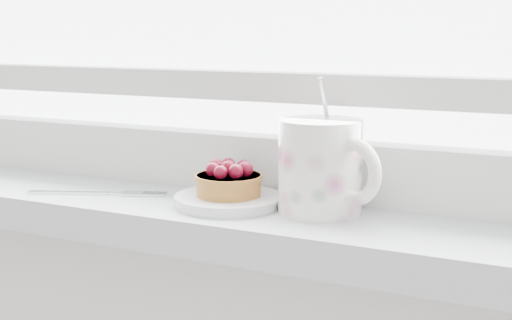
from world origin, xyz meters
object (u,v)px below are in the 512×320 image
Objects in this scene: saucer at (229,200)px; floral_mug at (323,165)px; fork at (96,193)px; raspberry_tart at (229,180)px.

floral_mug reaches higher than saucer.
floral_mug is at bearing 7.57° from fork.
raspberry_tart reaches higher than saucer.
saucer is 0.12m from floral_mug.
saucer reaches higher than fork.
raspberry_tart is at bearing -172.23° from floral_mug.
floral_mug is 0.29m from fork.
saucer is 0.76× the size of fork.
raspberry_tart is at bearing 7.45° from fork.
floral_mug reaches higher than fork.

